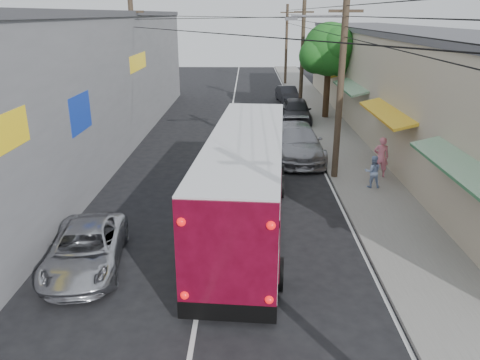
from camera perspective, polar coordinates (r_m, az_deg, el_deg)
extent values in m
cube|color=slate|center=(28.54, 11.57, 4.95)|extent=(3.00, 80.00, 0.12)
cube|color=#B0A38C|center=(31.02, 19.64, 10.93)|extent=(6.00, 40.00, 6.00)
cube|color=#4C4C51|center=(30.76, 20.32, 16.62)|extent=(6.20, 40.00, 0.30)
cube|color=#176830|center=(15.25, 25.97, 1.60)|extent=(1.39, 6.00, 0.46)
cube|color=orange|center=(22.52, 17.77, 7.95)|extent=(1.39, 6.00, 0.46)
cube|color=#176830|center=(30.16, 13.56, 11.09)|extent=(1.39, 6.00, 0.46)
cube|color=orange|center=(37.95, 11.02, 12.93)|extent=(1.39, 6.00, 0.46)
cube|color=#176830|center=(45.81, 9.33, 14.13)|extent=(1.39, 6.00, 0.46)
cube|color=gray|center=(27.22, -20.42, 10.83)|extent=(7.00, 36.00, 7.00)
cube|color=#4C4C51|center=(26.98, -21.37, 18.37)|extent=(7.20, 36.00, 0.30)
cube|color=#1433A5|center=(18.61, -19.02, 7.72)|extent=(0.12, 2.20, 1.40)
cube|color=yellow|center=(28.00, -12.42, 13.86)|extent=(0.12, 4.00, 0.90)
cylinder|color=#473828|center=(20.77, 12.13, 10.62)|extent=(0.28, 0.28, 8.00)
cube|color=#473828|center=(20.54, 12.80, 19.45)|extent=(1.40, 0.12, 0.12)
cylinder|color=#473828|center=(35.51, 7.58, 14.46)|extent=(0.28, 0.28, 8.00)
cube|color=#473828|center=(35.38, 7.82, 19.63)|extent=(1.40, 0.12, 0.12)
cylinder|color=#473828|center=(50.41, 5.67, 16.02)|extent=(0.28, 0.28, 8.00)
cube|color=#473828|center=(50.31, 5.79, 19.66)|extent=(1.40, 0.12, 0.12)
cylinder|color=#473828|center=(28.08, -12.65, 12.84)|extent=(0.28, 0.28, 8.00)
cube|color=#473828|center=(27.91, -13.16, 19.36)|extent=(1.40, 0.12, 0.12)
cylinder|color=#59595E|center=(20.36, 9.54, 19.09)|extent=(2.20, 0.10, 0.10)
cube|color=#59595E|center=(20.23, 6.27, 18.95)|extent=(0.50, 0.18, 0.12)
cylinder|color=#3F2B19|center=(34.00, 10.52, 10.69)|extent=(0.44, 0.44, 4.00)
sphere|color=#155115|center=(33.70, 10.83, 15.39)|extent=(3.60, 3.60, 3.60)
sphere|color=#155115|center=(34.51, 12.29, 14.38)|extent=(2.60, 2.60, 2.60)
sphere|color=#155115|center=(33.20, 9.31, 14.72)|extent=(2.40, 2.40, 2.40)
sphere|color=#155115|center=(32.76, 11.88, 15.91)|extent=(2.20, 2.20, 2.20)
sphere|color=#155115|center=(34.52, 10.09, 15.86)|extent=(2.00, 2.00, 2.00)
cube|color=silver|center=(16.23, 0.73, -2.12)|extent=(3.21, 11.52, 1.80)
cube|color=black|center=(16.24, 0.88, 2.85)|extent=(3.09, 9.63, 0.95)
cube|color=silver|center=(15.60, 0.76, 4.68)|extent=(3.21, 11.52, 0.47)
cube|color=maroon|center=(10.74, -1.68, -9.38)|extent=(2.35, 0.25, 2.75)
cube|color=black|center=(11.53, -1.61, -15.78)|extent=(2.37, 0.27, 0.47)
sphere|color=red|center=(11.41, -6.76, -13.75)|extent=(0.21, 0.21, 0.21)
sphere|color=red|center=(11.20, 3.57, -14.33)|extent=(0.21, 0.21, 0.21)
sphere|color=red|center=(10.49, -7.17, -5.07)|extent=(0.21, 0.21, 0.21)
sphere|color=red|center=(10.27, 3.80, -5.52)|extent=(0.21, 0.21, 0.21)
cylinder|color=black|center=(13.10, -5.96, -10.90)|extent=(0.35, 0.97, 0.95)
cylinder|color=black|center=(12.89, 4.65, -11.41)|extent=(0.35, 0.97, 0.95)
cylinder|color=black|center=(19.21, -2.14, -0.57)|extent=(0.35, 0.97, 0.95)
cylinder|color=black|center=(19.06, 4.95, -0.79)|extent=(0.35, 0.97, 0.95)
cylinder|color=black|center=(20.53, -1.64, 0.79)|extent=(0.35, 0.97, 0.95)
cylinder|color=black|center=(20.40, 4.98, 0.59)|extent=(0.35, 0.97, 0.95)
imported|color=#BABBC2|center=(14.54, -18.28, -7.95)|extent=(2.62, 4.66, 1.23)
imported|color=#94959C|center=(24.38, 6.96, 4.63)|extent=(2.60, 5.95, 1.70)
imported|color=#222327|center=(32.71, 6.89, 8.41)|extent=(2.09, 4.84, 1.63)
imported|color=#222227|center=(40.31, 5.80, 10.35)|extent=(1.92, 4.17, 1.32)
imported|color=pink|center=(21.89, 16.82, 2.70)|extent=(0.72, 0.53, 1.84)
imported|color=#98B0DE|center=(20.51, 15.88, 1.01)|extent=(0.70, 0.56, 1.39)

